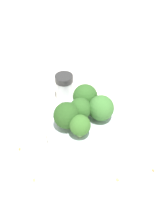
# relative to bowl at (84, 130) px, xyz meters

# --- Properties ---
(ground_plane) EXTENTS (3.00, 3.00, 0.00)m
(ground_plane) POSITION_rel_bowl_xyz_m (0.00, 0.00, -0.02)
(ground_plane) COLOR silver
(bowl) EXTENTS (0.15, 0.15, 0.04)m
(bowl) POSITION_rel_bowl_xyz_m (0.00, 0.00, 0.00)
(bowl) COLOR silver
(bowl) RESTS_ON ground_plane
(broccoli_floret_0) EXTENTS (0.05, 0.05, 0.05)m
(broccoli_floret_0) POSITION_rel_bowl_xyz_m (0.03, -0.02, 0.05)
(broccoli_floret_0) COLOR #7A9E5B
(broccoli_floret_0) RESTS_ON bowl
(broccoli_floret_1) EXTENTS (0.04, 0.04, 0.05)m
(broccoli_floret_1) POSITION_rel_bowl_xyz_m (-0.00, 0.01, 0.05)
(broccoli_floret_1) COLOR #8EB770
(broccoli_floret_1) RESTS_ON bowl
(broccoli_floret_2) EXTENTS (0.04, 0.04, 0.05)m
(broccoli_floret_2) POSITION_rel_bowl_xyz_m (-0.03, -0.01, 0.05)
(broccoli_floret_2) COLOR #84AD66
(broccoli_floret_2) RESTS_ON bowl
(broccoli_floret_3) EXTENTS (0.05, 0.05, 0.06)m
(broccoli_floret_3) POSITION_rel_bowl_xyz_m (0.04, 0.02, 0.05)
(broccoli_floret_3) COLOR #7A9E5B
(broccoli_floret_3) RESTS_ON bowl
(broccoli_floret_4) EXTENTS (0.05, 0.05, 0.06)m
(broccoli_floret_4) POSITION_rel_bowl_xyz_m (-0.03, 0.02, 0.05)
(broccoli_floret_4) COLOR #7A9E5B
(broccoli_floret_4) RESTS_ON bowl
(pepper_shaker) EXTENTS (0.04, 0.04, 0.06)m
(pepper_shaker) POSITION_rel_bowl_xyz_m (0.08, 0.11, 0.01)
(pepper_shaker) COLOR silver
(pepper_shaker) RESTS_ON ground_plane
(almond_crumb_0) EXTENTS (0.01, 0.01, 0.01)m
(almond_crumb_0) POSITION_rel_bowl_xyz_m (0.01, -0.15, -0.02)
(almond_crumb_0) COLOR #AD7F4C
(almond_crumb_0) RESTS_ON ground_plane
(almond_crumb_1) EXTENTS (0.01, 0.01, 0.01)m
(almond_crumb_1) POSITION_rel_bowl_xyz_m (-0.05, -0.11, -0.02)
(almond_crumb_1) COLOR tan
(almond_crumb_1) RESTS_ON ground_plane
(almond_crumb_2) EXTENTS (0.01, 0.01, 0.01)m
(almond_crumb_2) POSITION_rel_bowl_xyz_m (-0.14, 0.01, -0.02)
(almond_crumb_2) COLOR tan
(almond_crumb_2) RESTS_ON ground_plane
(almond_crumb_3) EXTENTS (0.01, 0.01, 0.01)m
(almond_crumb_3) POSITION_rel_bowl_xyz_m (-0.10, 0.08, -0.02)
(almond_crumb_3) COLOR #AD7F4C
(almond_crumb_3) RESTS_ON ground_plane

